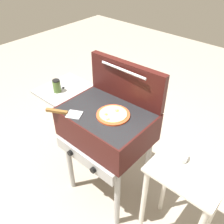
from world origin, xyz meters
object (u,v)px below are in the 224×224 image
object	(u,v)px
grill	(105,126)
pizza_cheese	(113,115)
topping_bowl_near	(178,156)
spatula	(64,113)
sauce_jar	(57,86)
prep_table	(182,193)

from	to	relation	value
grill	pizza_cheese	xyz separation A→B (m)	(0.08, -0.00, 0.15)
grill	topping_bowl_near	xyz separation A→B (m)	(0.58, 0.05, 0.06)
spatula	grill	bearing A→B (deg)	47.37
sauce_jar	spatula	xyz separation A→B (m)	(0.26, -0.15, -0.04)
sauce_jar	topping_bowl_near	bearing A→B (deg)	5.80
grill	spatula	distance (m)	0.32
prep_table	spatula	bearing A→B (deg)	-166.06
spatula	topping_bowl_near	world-z (taller)	spatula
pizza_cheese	topping_bowl_near	xyz separation A→B (m)	(0.50, 0.05, -0.09)
prep_table	topping_bowl_near	bearing A→B (deg)	157.28
grill	topping_bowl_near	size ratio (longest dim) A/B	8.20
grill	pizza_cheese	world-z (taller)	pizza_cheese
grill	prep_table	distance (m)	0.70
grill	spatula	world-z (taller)	spatula
sauce_jar	topping_bowl_near	xyz separation A→B (m)	(1.03, 0.10, -0.14)
pizza_cheese	grill	bearing A→B (deg)	178.84
topping_bowl_near	prep_table	bearing A→B (deg)	-22.72
grill	spatula	xyz separation A→B (m)	(-0.19, -0.21, 0.15)
topping_bowl_near	grill	bearing A→B (deg)	-175.53
prep_table	pizza_cheese	bearing A→B (deg)	-179.42
pizza_cheese	topping_bowl_near	distance (m)	0.51
spatula	pizza_cheese	bearing A→B (deg)	37.45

